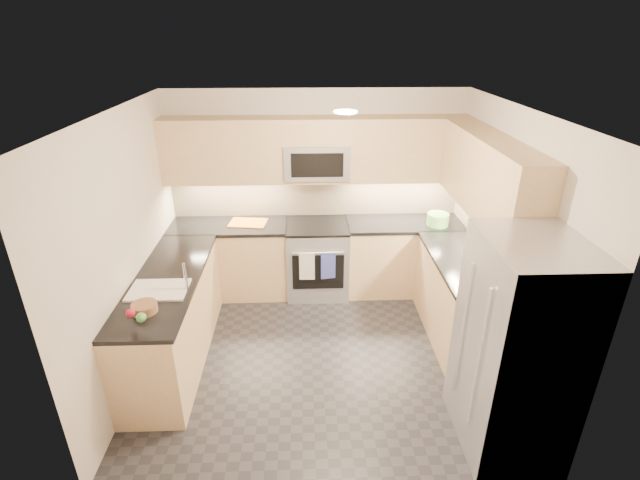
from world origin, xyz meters
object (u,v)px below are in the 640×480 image
at_px(gas_range, 317,259).
at_px(fruit_basket, 145,308).
at_px(cutting_board, 248,223).
at_px(microwave, 317,161).
at_px(utensil_bowl, 438,219).
at_px(refrigerator, 517,349).

xyz_separation_m(gas_range, fruit_basket, (-1.52, -1.87, 0.52)).
distance_m(cutting_board, fruit_basket, 2.04).
xyz_separation_m(microwave, fruit_basket, (-1.52, -1.99, -0.72)).
height_order(microwave, utensil_bowl, microwave).
distance_m(gas_range, cutting_board, 0.98).
bearing_deg(microwave, refrigerator, -60.38).
bearing_deg(fruit_basket, cutting_board, 70.75).
distance_m(microwave, fruit_basket, 2.61).
relative_size(microwave, fruit_basket, 3.54).
distance_m(utensil_bowl, cutting_board, 2.32).
relative_size(refrigerator, fruit_basket, 8.40).
xyz_separation_m(refrigerator, fruit_basket, (-2.97, 0.56, 0.08)).
xyz_separation_m(cutting_board, fruit_basket, (-0.67, -1.92, 0.03)).
bearing_deg(gas_range, fruit_basket, -129.15).
xyz_separation_m(microwave, utensil_bowl, (1.46, -0.21, -0.69)).
bearing_deg(gas_range, refrigerator, -59.12).
bearing_deg(gas_range, cutting_board, 176.27).
bearing_deg(utensil_bowl, gas_range, 176.55).
bearing_deg(cutting_board, gas_range, -3.73).
bearing_deg(refrigerator, cutting_board, 132.82).
bearing_deg(cutting_board, fruit_basket, -109.25).
relative_size(gas_range, fruit_basket, 4.24).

